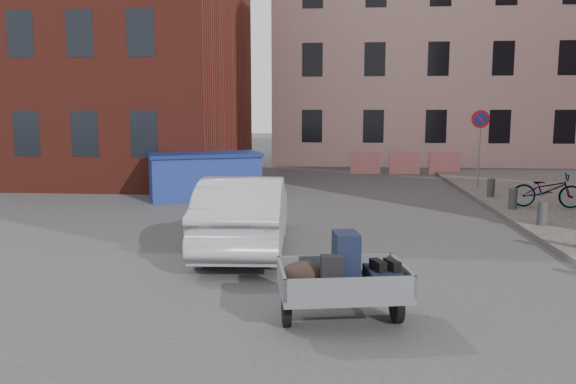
# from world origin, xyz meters

# --- Properties ---
(ground) EXTENTS (120.00, 120.00, 0.00)m
(ground) POSITION_xyz_m (0.00, 0.00, 0.00)
(ground) COLOR #38383A
(ground) RESTS_ON ground
(building_brick) EXTENTS (12.00, 10.00, 14.00)m
(building_brick) POSITION_xyz_m (-9.00, 13.00, 7.00)
(building_brick) COLOR #591E16
(building_brick) RESTS_ON ground
(building_pink) EXTENTS (16.00, 8.00, 14.00)m
(building_pink) POSITION_xyz_m (6.00, 22.00, 7.00)
(building_pink) COLOR #CFA69F
(building_pink) RESTS_ON ground
(no_parking_sign) EXTENTS (0.60, 0.09, 2.65)m
(no_parking_sign) POSITION_xyz_m (6.00, 9.48, 2.01)
(no_parking_sign) COLOR gray
(no_parking_sign) RESTS_ON sidewalk
(bollards) EXTENTS (0.22, 9.02, 0.55)m
(bollards) POSITION_xyz_m (6.00, 3.40, 0.40)
(bollards) COLOR #3A3A3D
(bollards) RESTS_ON sidewalk
(barriers) EXTENTS (4.70, 0.18, 1.00)m
(barriers) POSITION_xyz_m (4.20, 15.00, 0.50)
(barriers) COLOR red
(barriers) RESTS_ON ground
(trailer) EXTENTS (1.77, 1.92, 1.20)m
(trailer) POSITION_xyz_m (1.35, -2.84, 0.61)
(trailer) COLOR black
(trailer) RESTS_ON ground
(dumpster) EXTENTS (3.85, 2.94, 1.44)m
(dumpster) POSITION_xyz_m (-2.89, 7.45, 0.73)
(dumpster) COLOR navy
(dumpster) RESTS_ON ground
(silver_car) EXTENTS (1.85, 4.55, 1.47)m
(silver_car) POSITION_xyz_m (-0.54, 1.00, 0.73)
(silver_car) COLOR #9C9FA3
(silver_car) RESTS_ON ground
(bicycle) EXTENTS (1.88, 0.83, 0.96)m
(bicycle) POSITION_xyz_m (7.00, 5.94, 0.60)
(bicycle) COLOR black
(bicycle) RESTS_ON sidewalk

